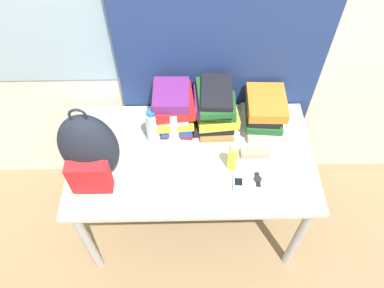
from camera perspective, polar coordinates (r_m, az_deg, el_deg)
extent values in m
plane|color=#8C704C|center=(2.47, 0.19, -18.71)|extent=(12.00, 12.00, 0.00)
cube|color=silver|center=(1.94, -0.30, 18.30)|extent=(6.00, 0.05, 2.50)
cube|color=#9EBCD1|center=(1.95, -16.48, 18.14)|extent=(1.10, 0.01, 0.80)
cube|color=navy|center=(1.90, 4.83, 17.36)|extent=(1.10, 0.04, 2.50)
cube|color=beige|center=(1.99, 0.00, -2.00)|extent=(1.29, 0.72, 0.03)
cylinder|color=#B2B2B7|center=(2.24, -15.60, -14.14)|extent=(0.05, 0.05, 0.70)
cylinder|color=#B2B2B7|center=(2.25, 15.83, -13.53)|extent=(0.05, 0.05, 0.70)
cylinder|color=#B2B2B7|center=(2.53, -13.62, -1.30)|extent=(0.05, 0.05, 0.70)
cylinder|color=#B2B2B7|center=(2.54, 13.25, -0.84)|extent=(0.05, 0.05, 0.70)
ellipsoid|color=#1E232D|center=(1.81, -15.38, -0.52)|extent=(0.28, 0.18, 0.42)
cube|color=red|center=(1.82, -15.31, -4.91)|extent=(0.19, 0.06, 0.19)
torus|color=#1E232D|center=(1.65, -17.04, 4.17)|extent=(0.08, 0.01, 0.08)
cube|color=red|center=(2.10, -2.48, 3.25)|extent=(0.22, 0.23, 0.03)
cube|color=navy|center=(2.07, -2.41, 3.93)|extent=(0.17, 0.23, 0.05)
cube|color=yellow|center=(2.03, -2.77, 4.67)|extent=(0.21, 0.25, 0.04)
cube|color=silver|center=(2.00, -2.98, 5.49)|extent=(0.17, 0.22, 0.03)
cube|color=red|center=(1.97, -2.82, 6.49)|extent=(0.23, 0.27, 0.06)
cube|color=#6B2370|center=(1.93, -3.20, 7.47)|extent=(0.19, 0.22, 0.06)
cube|color=olive|center=(2.10, 3.55, 3.16)|extent=(0.19, 0.25, 0.03)
cube|color=black|center=(2.08, 3.11, 3.90)|extent=(0.23, 0.22, 0.05)
cube|color=yellow|center=(2.04, 3.77, 4.82)|extent=(0.24, 0.24, 0.06)
cube|color=#1E5623|center=(2.01, 3.75, 5.81)|extent=(0.21, 0.22, 0.02)
cube|color=#6B2370|center=(1.98, 3.36, 6.58)|extent=(0.21, 0.21, 0.06)
cube|color=#1E5623|center=(1.94, 3.57, 7.20)|extent=(0.19, 0.28, 0.04)
cube|color=black|center=(1.92, 3.80, 7.92)|extent=(0.17, 0.26, 0.03)
cube|color=silver|center=(2.13, 10.84, 3.33)|extent=(0.23, 0.27, 0.05)
cube|color=#1E5623|center=(2.10, 10.82, 4.56)|extent=(0.22, 0.29, 0.04)
cube|color=black|center=(2.07, 10.76, 5.23)|extent=(0.19, 0.25, 0.04)
cube|color=orange|center=(2.04, 11.30, 6.21)|extent=(0.21, 0.26, 0.06)
cylinder|color=silver|center=(1.97, -5.99, 2.48)|extent=(0.07, 0.07, 0.21)
cylinder|color=#286BB7|center=(1.88, -6.29, 4.73)|extent=(0.04, 0.04, 0.02)
cylinder|color=white|center=(1.97, -2.84, 2.90)|extent=(0.07, 0.07, 0.21)
cylinder|color=black|center=(1.89, -2.98, 5.17)|extent=(0.05, 0.05, 0.02)
cylinder|color=yellow|center=(1.89, 6.20, -2.19)|extent=(0.05, 0.05, 0.15)
cylinder|color=white|center=(1.82, 6.43, -0.62)|extent=(0.03, 0.03, 0.02)
cube|color=#B7BCC6|center=(1.89, 7.08, -5.86)|extent=(0.06, 0.10, 0.02)
cube|color=black|center=(1.88, 7.10, -5.73)|extent=(0.04, 0.05, 0.00)
cube|color=gray|center=(1.99, 9.56, -1.33)|extent=(0.15, 0.06, 0.04)
cube|color=black|center=(1.92, 9.96, -5.35)|extent=(0.02, 0.09, 0.00)
cylinder|color=#232328|center=(1.92, 9.98, -5.29)|extent=(0.04, 0.04, 0.01)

